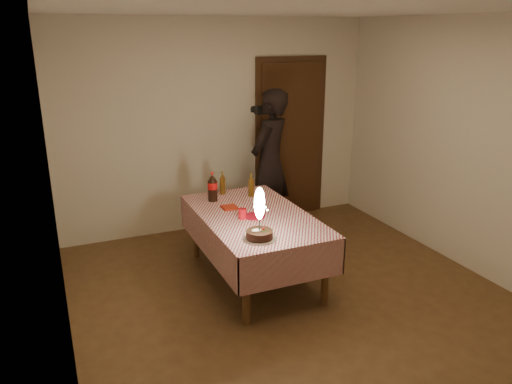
{
  "coord_description": "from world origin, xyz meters",
  "views": [
    {
      "loc": [
        -2.01,
        -3.58,
        2.44
      ],
      "look_at": [
        -0.19,
        0.62,
        0.95
      ],
      "focal_mm": 35.0,
      "sensor_mm": 36.0,
      "label": 1
    }
  ],
  "objects_px": {
    "red_cup": "(242,214)",
    "dining_table": "(254,223)",
    "birthday_cake": "(259,224)",
    "clear_cup": "(261,212)",
    "red_plate": "(254,216)",
    "amber_bottle_left": "(222,184)",
    "amber_bottle_right": "(251,186)",
    "photographer": "(270,163)",
    "cola_bottle": "(213,187)"
  },
  "relations": [
    {
      "from": "red_cup",
      "to": "amber_bottle_left",
      "type": "relative_size",
      "value": 0.39
    },
    {
      "from": "amber_bottle_right",
      "to": "red_plate",
      "type": "bearing_deg",
      "value": -110.45
    },
    {
      "from": "clear_cup",
      "to": "amber_bottle_right",
      "type": "bearing_deg",
      "value": 75.68
    },
    {
      "from": "clear_cup",
      "to": "cola_bottle",
      "type": "relative_size",
      "value": 0.28
    },
    {
      "from": "cola_bottle",
      "to": "amber_bottle_right",
      "type": "xyz_separation_m",
      "value": [
        0.44,
        -0.02,
        -0.03
      ]
    },
    {
      "from": "cola_bottle",
      "to": "amber_bottle_right",
      "type": "bearing_deg",
      "value": -1.98
    },
    {
      "from": "amber_bottle_left",
      "to": "amber_bottle_right",
      "type": "distance_m",
      "value": 0.33
    },
    {
      "from": "red_plate",
      "to": "photographer",
      "type": "height_order",
      "value": "photographer"
    },
    {
      "from": "red_plate",
      "to": "amber_bottle_right",
      "type": "bearing_deg",
      "value": 69.55
    },
    {
      "from": "birthday_cake",
      "to": "red_cup",
      "type": "relative_size",
      "value": 4.71
    },
    {
      "from": "birthday_cake",
      "to": "amber_bottle_left",
      "type": "height_order",
      "value": "birthday_cake"
    },
    {
      "from": "red_plate",
      "to": "cola_bottle",
      "type": "height_order",
      "value": "cola_bottle"
    },
    {
      "from": "red_plate",
      "to": "cola_bottle",
      "type": "relative_size",
      "value": 0.69
    },
    {
      "from": "red_cup",
      "to": "photographer",
      "type": "xyz_separation_m",
      "value": [
        0.82,
        1.14,
        0.15
      ]
    },
    {
      "from": "dining_table",
      "to": "red_plate",
      "type": "bearing_deg",
      "value": -112.81
    },
    {
      "from": "birthday_cake",
      "to": "cola_bottle",
      "type": "height_order",
      "value": "birthday_cake"
    },
    {
      "from": "dining_table",
      "to": "red_cup",
      "type": "height_order",
      "value": "red_cup"
    },
    {
      "from": "amber_bottle_left",
      "to": "photographer",
      "type": "relative_size",
      "value": 0.14
    },
    {
      "from": "birthday_cake",
      "to": "photographer",
      "type": "height_order",
      "value": "photographer"
    },
    {
      "from": "dining_table",
      "to": "amber_bottle_left",
      "type": "distance_m",
      "value": 0.78
    },
    {
      "from": "birthday_cake",
      "to": "amber_bottle_right",
      "type": "bearing_deg",
      "value": 70.57
    },
    {
      "from": "birthday_cake",
      "to": "clear_cup",
      "type": "height_order",
      "value": "birthday_cake"
    },
    {
      "from": "red_cup",
      "to": "clear_cup",
      "type": "distance_m",
      "value": 0.19
    },
    {
      "from": "birthday_cake",
      "to": "cola_bottle",
      "type": "xyz_separation_m",
      "value": [
        -0.05,
        1.13,
        0.01
      ]
    },
    {
      "from": "red_plate",
      "to": "amber_bottle_left",
      "type": "bearing_deg",
      "value": 92.82
    },
    {
      "from": "clear_cup",
      "to": "red_plate",
      "type": "bearing_deg",
      "value": 154.81
    },
    {
      "from": "dining_table",
      "to": "amber_bottle_left",
      "type": "bearing_deg",
      "value": 94.68
    },
    {
      "from": "clear_cup",
      "to": "photographer",
      "type": "height_order",
      "value": "photographer"
    },
    {
      "from": "red_plate",
      "to": "photographer",
      "type": "bearing_deg",
      "value": 58.44
    },
    {
      "from": "red_cup",
      "to": "amber_bottle_right",
      "type": "height_order",
      "value": "amber_bottle_right"
    },
    {
      "from": "amber_bottle_right",
      "to": "amber_bottle_left",
      "type": "bearing_deg",
      "value": 142.3
    },
    {
      "from": "red_cup",
      "to": "dining_table",
      "type": "bearing_deg",
      "value": 21.09
    },
    {
      "from": "dining_table",
      "to": "red_plate",
      "type": "xyz_separation_m",
      "value": [
        -0.02,
        -0.05,
        0.1
      ]
    },
    {
      "from": "red_plate",
      "to": "red_cup",
      "type": "distance_m",
      "value": 0.13
    },
    {
      "from": "birthday_cake",
      "to": "amber_bottle_right",
      "type": "relative_size",
      "value": 1.85
    },
    {
      "from": "birthday_cake",
      "to": "clear_cup",
      "type": "distance_m",
      "value": 0.55
    },
    {
      "from": "birthday_cake",
      "to": "red_plate",
      "type": "distance_m",
      "value": 0.56
    },
    {
      "from": "red_plate",
      "to": "red_cup",
      "type": "bearing_deg",
      "value": -177.98
    },
    {
      "from": "red_cup",
      "to": "amber_bottle_right",
      "type": "xyz_separation_m",
      "value": [
        0.34,
        0.6,
        0.07
      ]
    },
    {
      "from": "photographer",
      "to": "clear_cup",
      "type": "bearing_deg",
      "value": -118.58
    },
    {
      "from": "amber_bottle_left",
      "to": "clear_cup",
      "type": "bearing_deg",
      "value": -82.97
    },
    {
      "from": "amber_bottle_left",
      "to": "red_plate",
      "type": "bearing_deg",
      "value": -87.18
    },
    {
      "from": "cola_bottle",
      "to": "photographer",
      "type": "height_order",
      "value": "photographer"
    },
    {
      "from": "amber_bottle_left",
      "to": "amber_bottle_right",
      "type": "relative_size",
      "value": 1.0
    },
    {
      "from": "clear_cup",
      "to": "amber_bottle_right",
      "type": "xyz_separation_m",
      "value": [
        0.16,
        0.62,
        0.07
      ]
    },
    {
      "from": "clear_cup",
      "to": "photographer",
      "type": "distance_m",
      "value": 1.33
    },
    {
      "from": "photographer",
      "to": "red_cup",
      "type": "bearing_deg",
      "value": -125.77
    },
    {
      "from": "red_cup",
      "to": "clear_cup",
      "type": "xyz_separation_m",
      "value": [
        0.19,
        -0.03,
        -0.01
      ]
    },
    {
      "from": "photographer",
      "to": "amber_bottle_left",
      "type": "bearing_deg",
      "value": -155.42
    },
    {
      "from": "birthday_cake",
      "to": "clear_cup",
      "type": "xyz_separation_m",
      "value": [
        0.23,
        0.49,
        -0.09
      ]
    }
  ]
}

